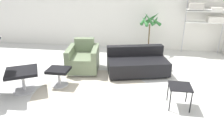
% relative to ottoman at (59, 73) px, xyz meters
% --- Properties ---
extents(ground_plane, '(12.00, 12.00, 0.00)m').
position_rel_ottoman_xyz_m(ground_plane, '(0.76, 0.06, -0.27)').
color(ground_plane, silver).
extents(wall_back, '(12.00, 0.09, 2.80)m').
position_rel_ottoman_xyz_m(wall_back, '(0.76, 2.93, 1.13)').
color(wall_back, silver).
rests_on(wall_back, ground_plane).
extents(round_rug, '(2.39, 2.39, 0.01)m').
position_rel_ottoman_xyz_m(round_rug, '(0.81, -0.29, -0.27)').
color(round_rug, '#BCB29E').
rests_on(round_rug, ground_plane).
extents(ottoman, '(0.45, 0.38, 0.38)m').
position_rel_ottoman_xyz_m(ottoman, '(0.00, 0.00, 0.00)').
color(ottoman, '#BCBCC1').
rests_on(ottoman, ground_plane).
extents(armchair_red, '(0.83, 0.93, 0.75)m').
position_rel_ottoman_xyz_m(armchair_red, '(0.29, 0.85, 0.01)').
color(armchair_red, silver).
rests_on(armchair_red, ground_plane).
extents(couch_low, '(1.55, 1.13, 0.61)m').
position_rel_ottoman_xyz_m(couch_low, '(1.60, 0.90, -0.04)').
color(couch_low, black).
rests_on(couch_low, ground_plane).
extents(side_table, '(0.37, 0.37, 0.40)m').
position_rel_ottoman_xyz_m(side_table, '(2.37, -0.45, 0.08)').
color(side_table, black).
rests_on(side_table, ground_plane).
extents(potted_plant, '(0.66, 0.66, 1.28)m').
position_rel_ottoman_xyz_m(potted_plant, '(1.91, 2.45, 0.40)').
color(potted_plant, silver).
rests_on(potted_plant, ground_plane).
extents(shelf_unit, '(1.15, 0.28, 1.80)m').
position_rel_ottoman_xyz_m(shelf_unit, '(3.53, 2.61, 0.95)').
color(shelf_unit, '#BCBCC1').
rests_on(shelf_unit, ground_plane).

